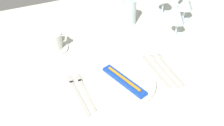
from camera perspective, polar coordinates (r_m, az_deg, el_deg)
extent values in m
cube|color=silver|center=(1.28, -2.06, 1.16)|extent=(1.80, 1.10, 0.04)
cube|color=silver|center=(1.77, -8.42, 8.68)|extent=(1.80, 0.01, 0.18)
cylinder|color=brown|center=(2.14, 14.14, 5.44)|extent=(0.07, 0.07, 0.70)
cylinder|color=white|center=(1.11, 2.38, -4.10)|extent=(0.24, 0.24, 0.02)
cube|color=blue|center=(1.10, 2.40, -3.54)|extent=(0.10, 0.21, 0.01)
cylinder|color=orange|center=(1.09, 2.42, -3.11)|extent=(0.06, 0.16, 0.01)
cube|color=beige|center=(1.08, -4.96, -6.22)|extent=(0.01, 0.17, 0.00)
cube|color=beige|center=(1.15, -6.54, -2.93)|extent=(0.02, 0.04, 0.00)
cube|color=beige|center=(1.07, -6.35, -6.78)|extent=(0.02, 0.19, 0.00)
cube|color=beige|center=(1.15, -8.23, -3.23)|extent=(0.02, 0.04, 0.00)
cube|color=beige|center=(1.17, 9.10, -2.16)|extent=(0.02, 0.17, 0.00)
cube|color=beige|center=(1.24, 6.82, 0.61)|extent=(0.02, 0.06, 0.00)
cube|color=beige|center=(1.18, 10.41, -1.86)|extent=(0.02, 0.19, 0.00)
ellipsoid|color=beige|center=(1.25, 7.81, 1.11)|extent=(0.03, 0.04, 0.01)
cube|color=beige|center=(1.19, 11.62, -1.63)|extent=(0.01, 0.19, 0.00)
ellipsoid|color=beige|center=(1.26, 9.15, 1.27)|extent=(0.03, 0.04, 0.01)
cylinder|color=white|center=(1.31, -11.22, 2.80)|extent=(0.12, 0.12, 0.01)
cylinder|color=white|center=(1.29, -11.45, 4.28)|extent=(0.07, 0.07, 0.07)
torus|color=white|center=(1.29, -9.86, 4.81)|extent=(0.05, 0.01, 0.05)
cylinder|color=silver|center=(1.54, 13.68, 8.29)|extent=(0.07, 0.07, 0.01)
cylinder|color=silver|center=(1.52, 13.87, 9.34)|extent=(0.01, 0.01, 0.06)
cone|color=silver|center=(1.49, 14.26, 11.46)|extent=(0.07, 0.07, 0.07)
cylinder|color=silver|center=(1.57, 9.76, 9.63)|extent=(0.07, 0.07, 0.01)
cylinder|color=silver|center=(1.55, 9.93, 10.91)|extent=(0.01, 0.01, 0.07)
cylinder|color=silver|center=(1.64, 13.51, 10.47)|extent=(0.07, 0.07, 0.01)
cylinder|color=silver|center=(1.62, 13.72, 11.68)|extent=(0.01, 0.01, 0.07)
cylinder|color=silver|center=(1.41, 12.26, 5.48)|extent=(0.06, 0.06, 0.01)
cylinder|color=silver|center=(1.39, 12.46, 6.66)|extent=(0.01, 0.01, 0.06)
cone|color=silver|center=(1.36, 12.82, 8.87)|extent=(0.07, 0.07, 0.06)
cylinder|color=silver|center=(1.44, 3.40, 9.97)|extent=(0.07, 0.07, 0.13)
cylinder|color=#C68C1E|center=(1.46, 3.35, 8.78)|extent=(0.06, 0.06, 0.05)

